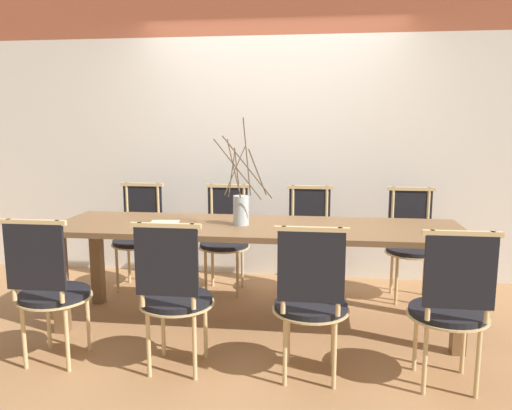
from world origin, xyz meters
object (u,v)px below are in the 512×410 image
book_stack (164,223)px  chair_far_center (309,238)px  vase_centerpiece (241,207)px  dining_table (256,238)px  chair_near_center (311,298)px

book_stack → chair_far_center: bearing=38.5°
chair_far_center → book_stack: (-1.06, -0.84, 0.28)m
vase_centerpiece → book_stack: vase_centerpiece is taller
chair_far_center → book_stack: bearing=38.5°
dining_table → vase_centerpiece: 0.25m
chair_near_center → chair_far_center: 1.55m
dining_table → vase_centerpiece: bearing=-172.6°
vase_centerpiece → book_stack: size_ratio=3.44×
chair_far_center → book_stack: size_ratio=4.23×
chair_near_center → vase_centerpiece: 1.01m
book_stack → vase_centerpiece: bearing=5.3°
dining_table → book_stack: 0.69m
chair_near_center → book_stack: (-1.10, 0.71, 0.28)m
chair_far_center → vase_centerpiece: size_ratio=1.23×
dining_table → chair_far_center: 0.88m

